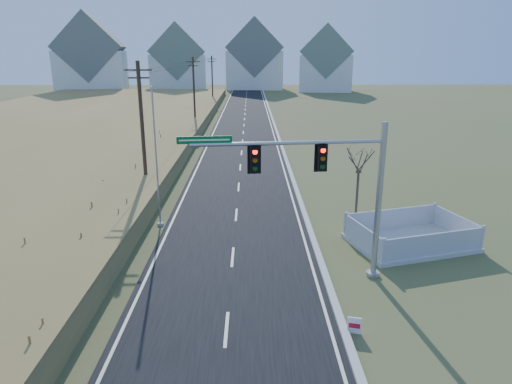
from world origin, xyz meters
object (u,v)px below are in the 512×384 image
traffic_signal_mast (337,186)px  open_sign (354,325)px  flagpole (157,173)px  bare_tree (359,159)px  fence_enclosure (410,240)px

traffic_signal_mast → open_sign: 5.70m
flagpole → traffic_signal_mast: bearing=-36.7°
traffic_signal_mast → bare_tree: (2.55, 6.92, -0.47)m
bare_tree → flagpole: bearing=-178.0°
open_sign → bare_tree: (2.50, 11.07, 3.44)m
open_sign → bare_tree: size_ratio=0.13×
flagpole → bare_tree: (11.30, 0.40, 0.65)m
open_sign → bare_tree: 11.85m
open_sign → bare_tree: bare_tree is taller
fence_enclosure → open_sign: 9.01m
flagpole → bare_tree: flagpole is taller
flagpole → bare_tree: size_ratio=1.67×
traffic_signal_mast → open_sign: (0.05, -4.15, -3.90)m
fence_enclosure → bare_tree: size_ratio=1.43×
traffic_signal_mast → flagpole: (-8.75, 6.51, -1.12)m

